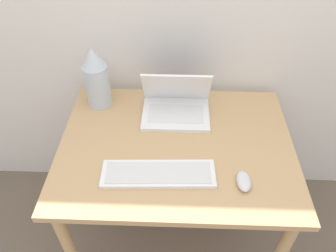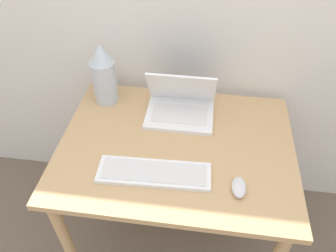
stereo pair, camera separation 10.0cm
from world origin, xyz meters
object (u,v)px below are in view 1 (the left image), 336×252
Objects in this scene: keyboard at (158,174)px; vase at (96,78)px; laptop at (176,105)px; mouse at (244,181)px.

vase reaches higher than keyboard.
laptop reaches higher than mouse.
mouse reaches higher than keyboard.
keyboard is 4.61× the size of mouse.
keyboard is at bearing 174.95° from mouse.
laptop is 3.20× the size of mouse.
laptop is 0.39m from vase.
laptop is at bearing 123.02° from mouse.
laptop is 0.50m from mouse.
vase reaches higher than laptop.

